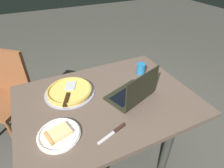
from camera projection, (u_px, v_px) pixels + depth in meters
The scene contains 8 objects.
ground_plane at pixel (108, 160), 1.75m from camera, with size 12.00×12.00×0.00m, color #4C4B43.
dining_table at pixel (107, 109), 1.36m from camera, with size 1.23×0.90×0.77m.
laptop at pixel (134, 92), 1.28m from camera, with size 0.38×0.31×0.23m.
pizza_plate at pixel (59, 134), 1.03m from camera, with size 0.24×0.24×0.04m.
pizza_tray at pixel (70, 91), 1.34m from camera, with size 0.36×0.36×0.04m.
table_knife at pixel (115, 131), 1.06m from camera, with size 0.20×0.08×0.01m.
drink_cup at pixel (141, 68), 1.54m from camera, with size 0.07×0.07×0.09m.
chair_near at pixel (7, 92), 1.77m from camera, with size 0.59×0.59×0.91m.
Camera 1 is at (0.39, 0.91, 1.62)m, focal length 29.47 mm.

